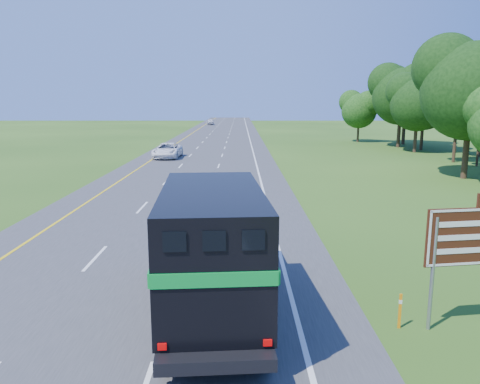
{
  "coord_description": "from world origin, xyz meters",
  "views": [
    {
      "loc": [
        3.88,
        -6.6,
        6.1
      ],
      "look_at": [
        3.88,
        16.93,
        1.55
      ],
      "focal_mm": 35.0,
      "sensor_mm": 36.0,
      "label": 1
    }
  ],
  "objects": [
    {
      "name": "road",
      "position": [
        0.0,
        50.0,
        0.02
      ],
      "size": [
        15.0,
        260.0,
        0.04
      ],
      "primitive_type": "cube",
      "color": "#38383A",
      "rests_on": "ground"
    },
    {
      "name": "lane_markings",
      "position": [
        0.0,
        50.0,
        0.04
      ],
      "size": [
        11.15,
        260.0,
        0.01
      ],
      "color": "yellow",
      "rests_on": "road"
    },
    {
      "name": "far_car",
      "position": [
        -4.09,
        119.98,
        0.8
      ],
      "size": [
        2.01,
        4.57,
        1.53
      ],
      "primitive_type": "imported",
      "rotation": [
        0.0,
        0.0,
        0.05
      ],
      "color": "silver",
      "rests_on": "road"
    },
    {
      "name": "horse_truck",
      "position": [
        3.08,
        6.23,
        2.06
      ],
      "size": [
        3.25,
        8.69,
        3.77
      ],
      "rotation": [
        0.0,
        0.0,
        0.07
      ],
      "color": "black",
      "rests_on": "road"
    },
    {
      "name": "delineator",
      "position": [
        8.24,
        5.27,
        0.53
      ],
      "size": [
        0.08,
        0.05,
        1.0
      ],
      "color": "orange",
      "rests_on": "ground"
    },
    {
      "name": "white_suv",
      "position": [
        -4.07,
        44.57,
        0.85
      ],
      "size": [
        2.83,
        5.88,
        1.62
      ],
      "primitive_type": "imported",
      "rotation": [
        0.0,
        0.0,
        -0.03
      ],
      "color": "white",
      "rests_on": "road"
    },
    {
      "name": "exit_sign",
      "position": [
        9.89,
        5.33,
        2.43
      ],
      "size": [
        2.19,
        0.4,
        3.75
      ],
      "rotation": [
        0.0,
        0.0,
        0.15
      ],
      "color": "gray",
      "rests_on": "ground"
    }
  ]
}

